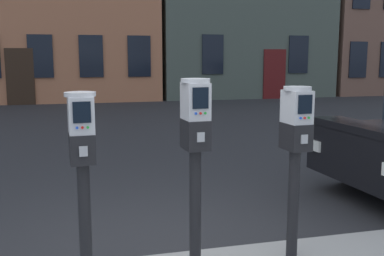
{
  "coord_description": "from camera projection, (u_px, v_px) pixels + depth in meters",
  "views": [
    {
      "loc": [
        -0.67,
        -3.3,
        1.78
      ],
      "look_at": [
        0.17,
        -0.04,
        1.24
      ],
      "focal_mm": 41.73,
      "sensor_mm": 36.0,
      "label": 1
    }
  ],
  "objects": [
    {
      "name": "parking_meter_end_of_row",
      "position": [
        296.0,
        142.0,
        3.53
      ],
      "size": [
        0.23,
        0.26,
        1.42
      ],
      "rotation": [
        0.0,
        0.0,
        -1.51
      ],
      "color": "black",
      "rests_on": "sidewalk_slab"
    },
    {
      "name": "parking_meter_twin_adjacent",
      "position": [
        195.0,
        141.0,
        3.33
      ],
      "size": [
        0.23,
        0.26,
        1.49
      ],
      "rotation": [
        0.0,
        0.0,
        -1.51
      ],
      "color": "black",
      "rests_on": "sidewalk_slab"
    },
    {
      "name": "parking_meter_near_kerb",
      "position": [
        82.0,
        154.0,
        3.13
      ],
      "size": [
        0.23,
        0.26,
        1.4
      ],
      "rotation": [
        0.0,
        0.0,
        -1.51
      ],
      "color": "black",
      "rests_on": "sidewalk_slab"
    }
  ]
}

